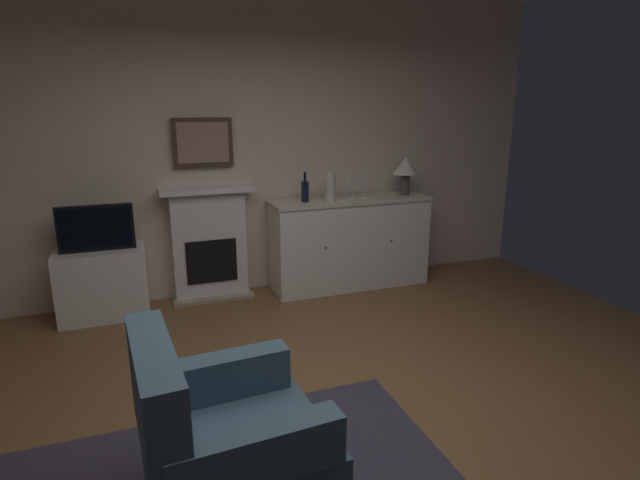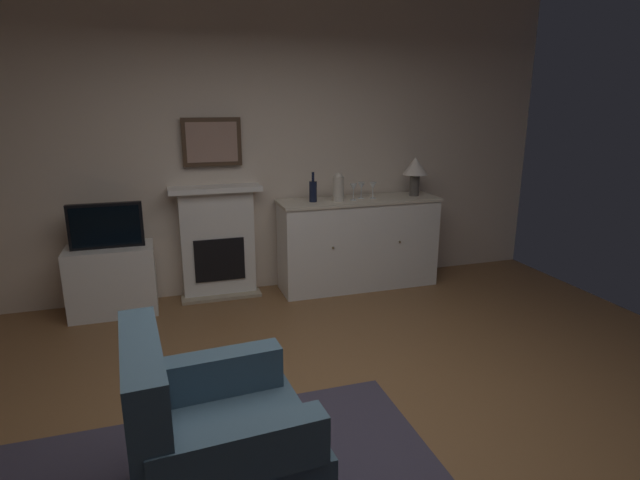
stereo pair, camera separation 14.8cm
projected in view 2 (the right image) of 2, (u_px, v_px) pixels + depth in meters
name	position (u px, v px, depth m)	size (l,w,h in m)	color
ground_plane	(340.00, 443.00, 2.97)	(6.37, 5.26, 0.10)	brown
wall_rear	(251.00, 145.00, 4.96)	(6.37, 0.06, 2.93)	beige
fireplace_unit	(218.00, 242.00, 4.97)	(0.87, 0.30, 1.10)	white
framed_picture	(212.00, 142.00, 4.76)	(0.55, 0.04, 0.45)	#473323
sideboard_cabinet	(358.00, 243.00, 5.24)	(1.65, 0.49, 0.93)	white
table_lamp	(415.00, 169.00, 5.23)	(0.26, 0.26, 0.40)	#4C4742
wine_bottle	(313.00, 191.00, 4.96)	(0.08, 0.08, 0.29)	black
wine_glass_left	(353.00, 188.00, 5.03)	(0.07, 0.07, 0.16)	silver
wine_glass_center	(361.00, 186.00, 5.12)	(0.07, 0.07, 0.16)	silver
wine_glass_right	(373.00, 186.00, 5.11)	(0.07, 0.07, 0.16)	silver
vase_decorative	(338.00, 187.00, 4.97)	(0.11, 0.11, 0.28)	beige
tv_cabinet	(112.00, 280.00, 4.60)	(0.75, 0.42, 0.63)	white
tv_set	(106.00, 226.00, 4.45)	(0.62, 0.07, 0.40)	black
armchair	(211.00, 440.00, 2.32)	(0.86, 0.83, 0.92)	#3F596B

